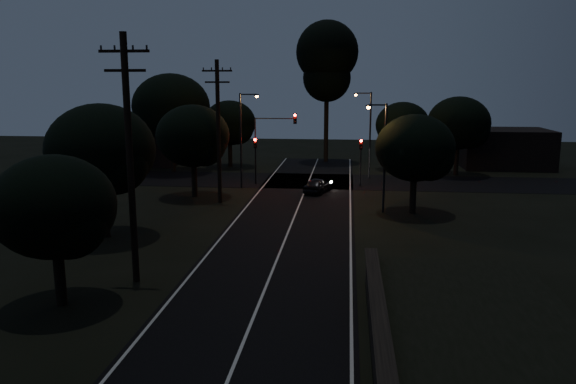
{
  "coord_description": "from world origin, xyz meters",
  "views": [
    {
      "loc": [
        3.48,
        -8.46,
        8.93
      ],
      "look_at": [
        0.0,
        24.0,
        2.5
      ],
      "focal_mm": 35.0,
      "sensor_mm": 36.0,
      "label": 1
    }
  ],
  "objects_px": {
    "utility_pole_mid": "(130,156)",
    "streetlight_a": "(243,134)",
    "signal_right": "(361,154)",
    "streetlight_b": "(368,129)",
    "utility_pole_far": "(218,129)",
    "signal_left": "(255,152)",
    "tall_pine": "(327,60)",
    "signal_mast": "(274,135)",
    "car": "(318,185)",
    "streetlight_c": "(382,150)"
  },
  "relations": [
    {
      "from": "utility_pole_mid",
      "to": "streetlight_a",
      "type": "xyz_separation_m",
      "value": [
        0.69,
        23.0,
        -1.1
      ]
    },
    {
      "from": "signal_right",
      "to": "streetlight_b",
      "type": "relative_size",
      "value": 0.51
    },
    {
      "from": "utility_pole_far",
      "to": "signal_left",
      "type": "bearing_deg",
      "value": 80.06
    },
    {
      "from": "tall_pine",
      "to": "streetlight_b",
      "type": "relative_size",
      "value": 1.95
    },
    {
      "from": "signal_mast",
      "to": "streetlight_b",
      "type": "relative_size",
      "value": 0.78
    },
    {
      "from": "utility_pole_far",
      "to": "car",
      "type": "xyz_separation_m",
      "value": [
        7.08,
        4.59,
        -4.86
      ]
    },
    {
      "from": "utility_pole_far",
      "to": "signal_right",
      "type": "distance_m",
      "value": 13.53
    },
    {
      "from": "streetlight_a",
      "to": "streetlight_c",
      "type": "relative_size",
      "value": 1.07
    },
    {
      "from": "utility_pole_far",
      "to": "signal_mast",
      "type": "relative_size",
      "value": 1.68
    },
    {
      "from": "utility_pole_far",
      "to": "signal_left",
      "type": "relative_size",
      "value": 2.56
    },
    {
      "from": "tall_pine",
      "to": "streetlight_a",
      "type": "bearing_deg",
      "value": -110.36
    },
    {
      "from": "streetlight_a",
      "to": "streetlight_c",
      "type": "distance_m",
      "value": 13.72
    },
    {
      "from": "tall_pine",
      "to": "streetlight_a",
      "type": "distance_m",
      "value": 19.29
    },
    {
      "from": "tall_pine",
      "to": "signal_right",
      "type": "height_order",
      "value": "tall_pine"
    },
    {
      "from": "signal_mast",
      "to": "car",
      "type": "relative_size",
      "value": 1.71
    },
    {
      "from": "signal_left",
      "to": "streetlight_c",
      "type": "bearing_deg",
      "value": -43.76
    },
    {
      "from": "utility_pole_mid",
      "to": "signal_left",
      "type": "distance_m",
      "value": 25.19
    },
    {
      "from": "utility_pole_mid",
      "to": "tall_pine",
      "type": "xyz_separation_m",
      "value": [
        7.0,
        40.0,
        5.49
      ]
    },
    {
      "from": "signal_right",
      "to": "car",
      "type": "bearing_deg",
      "value": -136.03
    },
    {
      "from": "tall_pine",
      "to": "signal_right",
      "type": "bearing_deg",
      "value": -76.51
    },
    {
      "from": "signal_right",
      "to": "streetlight_b",
      "type": "height_order",
      "value": "streetlight_b"
    },
    {
      "from": "tall_pine",
      "to": "streetlight_c",
      "type": "bearing_deg",
      "value": -79.07
    },
    {
      "from": "utility_pole_far",
      "to": "car",
      "type": "relative_size",
      "value": 2.88
    },
    {
      "from": "utility_pole_far",
      "to": "signal_left",
      "type": "xyz_separation_m",
      "value": [
        1.4,
        7.99,
        -2.65
      ]
    },
    {
      "from": "streetlight_b",
      "to": "car",
      "type": "bearing_deg",
      "value": -119.71
    },
    {
      "from": "streetlight_b",
      "to": "car",
      "type": "distance_m",
      "value": 9.43
    },
    {
      "from": "signal_right",
      "to": "signal_left",
      "type": "bearing_deg",
      "value": 180.0
    },
    {
      "from": "signal_right",
      "to": "signal_mast",
      "type": "bearing_deg",
      "value": 179.97
    },
    {
      "from": "signal_mast",
      "to": "car",
      "type": "height_order",
      "value": "signal_mast"
    },
    {
      "from": "streetlight_a",
      "to": "tall_pine",
      "type": "bearing_deg",
      "value": 69.64
    },
    {
      "from": "signal_mast",
      "to": "streetlight_c",
      "type": "distance_m",
      "value": 13.28
    },
    {
      "from": "streetlight_a",
      "to": "streetlight_b",
      "type": "xyz_separation_m",
      "value": [
        10.61,
        6.0,
        0.0
      ]
    },
    {
      "from": "signal_left",
      "to": "signal_mast",
      "type": "xyz_separation_m",
      "value": [
        1.69,
        0.0,
        1.5
      ]
    },
    {
      "from": "streetlight_a",
      "to": "streetlight_c",
      "type": "height_order",
      "value": "streetlight_a"
    },
    {
      "from": "utility_pole_far",
      "to": "streetlight_c",
      "type": "xyz_separation_m",
      "value": [
        11.83,
        -2.0,
        -1.13
      ]
    },
    {
      "from": "signal_left",
      "to": "car",
      "type": "height_order",
      "value": "signal_left"
    },
    {
      "from": "tall_pine",
      "to": "signal_mast",
      "type": "xyz_separation_m",
      "value": [
        -3.91,
        -15.01,
        -6.89
      ]
    },
    {
      "from": "utility_pole_mid",
      "to": "streetlight_a",
      "type": "relative_size",
      "value": 1.38
    },
    {
      "from": "signal_right",
      "to": "tall_pine",
      "type": "bearing_deg",
      "value": 103.49
    },
    {
      "from": "signal_left",
      "to": "signal_mast",
      "type": "bearing_deg",
      "value": 0.13
    },
    {
      "from": "signal_right",
      "to": "signal_mast",
      "type": "xyz_separation_m",
      "value": [
        -7.51,
        0.0,
        1.5
      ]
    },
    {
      "from": "signal_left",
      "to": "car",
      "type": "xyz_separation_m",
      "value": [
        5.68,
        -3.4,
        -2.22
      ]
    },
    {
      "from": "streetlight_a",
      "to": "car",
      "type": "bearing_deg",
      "value": -12.43
    },
    {
      "from": "signal_mast",
      "to": "streetlight_b",
      "type": "bearing_deg",
      "value": 25.99
    },
    {
      "from": "streetlight_a",
      "to": "streetlight_c",
      "type": "xyz_separation_m",
      "value": [
        11.14,
        -8.0,
        -0.29
      ]
    },
    {
      "from": "streetlight_b",
      "to": "streetlight_c",
      "type": "height_order",
      "value": "streetlight_b"
    },
    {
      "from": "utility_pole_mid",
      "to": "car",
      "type": "bearing_deg",
      "value": 71.85
    },
    {
      "from": "tall_pine",
      "to": "signal_left",
      "type": "relative_size",
      "value": 3.8
    },
    {
      "from": "utility_pole_far",
      "to": "signal_right",
      "type": "height_order",
      "value": "utility_pole_far"
    },
    {
      "from": "utility_pole_mid",
      "to": "streetlight_b",
      "type": "bearing_deg",
      "value": 68.7
    }
  ]
}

